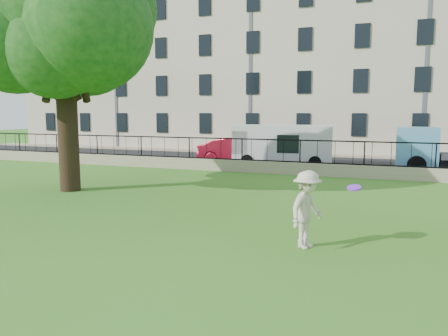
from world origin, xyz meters
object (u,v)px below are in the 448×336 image
at_px(tree, 61,19).
at_px(red_sedan, 237,151).
at_px(white_van, 283,145).
at_px(frisbee, 354,188).
at_px(man, 307,209).

xyz_separation_m(tree, red_sedan, (3.15, 10.92, -5.79)).
bearing_deg(white_van, red_sedan, 172.90).
bearing_deg(red_sedan, tree, 160.84).
distance_m(tree, frisbee, 13.24).
height_order(frisbee, white_van, white_van).
bearing_deg(man, white_van, 35.35).
relative_size(red_sedan, white_van, 0.83).
height_order(tree, white_van, tree).
height_order(man, frisbee, man).
height_order(tree, red_sedan, tree).
xyz_separation_m(man, frisbee, (1.07, -1.01, 0.73)).
bearing_deg(man, frisbee, -113.57).
distance_m(tree, red_sedan, 12.75).
distance_m(tree, man, 12.29).
xyz_separation_m(tree, man, (10.15, -4.00, -5.67)).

